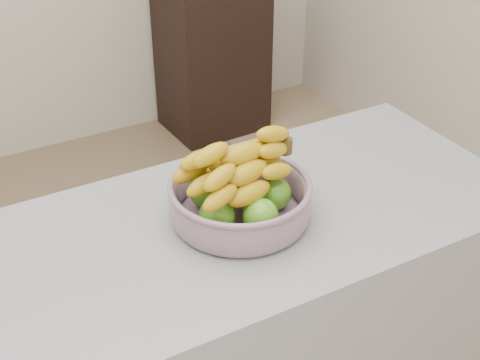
{
  "coord_description": "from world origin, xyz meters",
  "views": [
    {
      "loc": [
        -0.26,
        -1.24,
        1.77
      ],
      "look_at": [
        0.33,
        -0.18,
        1.0
      ],
      "focal_mm": 50.0,
      "sensor_mm": 36.0,
      "label": 1
    }
  ],
  "objects": [
    {
      "name": "cabinet",
      "position": [
        1.25,
        1.78,
        0.46
      ],
      "size": [
        0.52,
        0.43,
        0.91
      ],
      "primitive_type": "cube",
      "rotation": [
        0.0,
        0.0,
        0.04
      ],
      "color": "black",
      "rests_on": "ground"
    },
    {
      "name": "fruit_bowl",
      "position": [
        0.33,
        -0.18,
        0.96
      ],
      "size": [
        0.32,
        0.32,
        0.19
      ],
      "rotation": [
        0.0,
        0.0,
        0.08
      ],
      "color": "#929EB0",
      "rests_on": "counter"
    }
  ]
}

